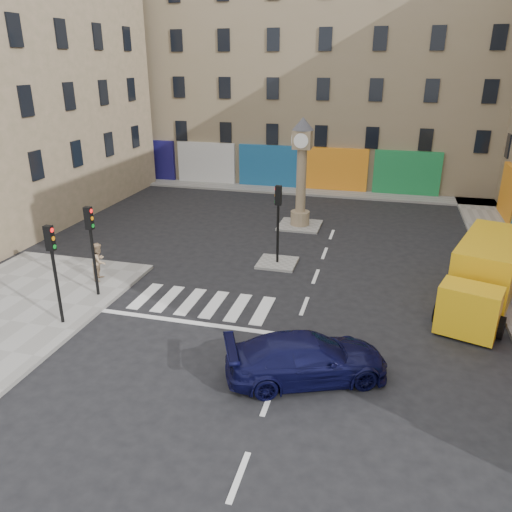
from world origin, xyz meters
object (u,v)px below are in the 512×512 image
at_px(traffic_light_left_far, 91,237).
at_px(clock_pillar, 302,166).
at_px(traffic_light_left_near, 53,259).
at_px(traffic_light_island, 278,212).
at_px(pedestrian_tan, 99,261).
at_px(navy_sedan, 307,358).
at_px(yellow_van, 485,274).

relative_size(traffic_light_left_far, clock_pillar, 0.61).
xyz_separation_m(traffic_light_left_near, traffic_light_left_far, (0.00, 2.40, 0.00)).
relative_size(traffic_light_island, pedestrian_tan, 2.23).
bearing_deg(traffic_light_left_near, navy_sedan, -5.76).
relative_size(traffic_light_island, navy_sedan, 0.75).
bearing_deg(clock_pillar, navy_sedan, -78.98).
height_order(traffic_light_left_near, pedestrian_tan, traffic_light_left_near).
bearing_deg(clock_pillar, traffic_light_island, -90.00).
bearing_deg(yellow_van, clock_pillar, 155.73).
distance_m(clock_pillar, navy_sedan, 15.26).
height_order(clock_pillar, navy_sedan, clock_pillar).
xyz_separation_m(traffic_light_left_near, yellow_van, (15.08, 5.97, -1.38)).
bearing_deg(traffic_light_left_far, clock_pillar, 61.06).
height_order(traffic_light_left_near, traffic_light_island, traffic_light_left_near).
bearing_deg(navy_sedan, traffic_light_island, -5.55).
relative_size(traffic_light_island, clock_pillar, 0.61).
xyz_separation_m(clock_pillar, pedestrian_tan, (-7.00, -10.00, -2.57)).
height_order(traffic_light_island, clock_pillar, clock_pillar).
xyz_separation_m(clock_pillar, yellow_van, (8.78, -7.82, -2.30)).
height_order(traffic_light_left_far, traffic_light_island, traffic_light_left_far).
relative_size(traffic_light_left_near, pedestrian_tan, 2.23).
distance_m(traffic_light_left_near, yellow_van, 16.27).
distance_m(yellow_van, pedestrian_tan, 15.93).
relative_size(clock_pillar, pedestrian_tan, 3.67).
relative_size(traffic_light_left_near, clock_pillar, 0.61).
height_order(traffic_light_left_far, yellow_van, traffic_light_left_far).
bearing_deg(traffic_light_left_far, traffic_light_island, 40.60).
height_order(traffic_light_island, yellow_van, traffic_light_island).
relative_size(yellow_van, pedestrian_tan, 4.32).
bearing_deg(pedestrian_tan, traffic_light_left_near, 179.55).
bearing_deg(traffic_light_left_near, traffic_light_left_far, 90.00).
height_order(traffic_light_left_near, navy_sedan, traffic_light_left_near).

